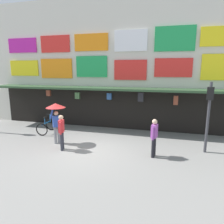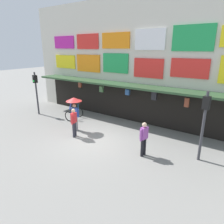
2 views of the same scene
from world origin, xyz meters
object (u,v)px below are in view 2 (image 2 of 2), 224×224
at_px(pedestrian_in_red, 144,137).
at_px(pedestrian_with_umbrella, 74,105).
at_px(traffic_light_near, 36,87).
at_px(bicycle_parked, 74,114).
at_px(pedestrian_in_purple, 74,121).
at_px(traffic_light_far, 205,115).

bearing_deg(pedestrian_in_red, pedestrian_with_umbrella, 174.90).
xyz_separation_m(traffic_light_near, bicycle_parked, (3.08, 0.75, -1.75)).
bearing_deg(pedestrian_in_purple, traffic_light_far, 12.54).
xyz_separation_m(pedestrian_with_umbrella, pedestrian_in_purple, (0.67, -0.74, -0.69)).
bearing_deg(pedestrian_in_red, pedestrian_in_purple, -175.84).
height_order(traffic_light_near, traffic_light_far, same).
distance_m(bicycle_parked, pedestrian_in_purple, 3.13).
distance_m(bicycle_parked, pedestrian_with_umbrella, 2.43).
height_order(traffic_light_far, bicycle_parked, traffic_light_far).
height_order(traffic_light_near, pedestrian_in_purple, traffic_light_near).
height_order(traffic_light_near, pedestrian_in_red, traffic_light_near).
relative_size(pedestrian_with_umbrella, pedestrian_in_purple, 1.24).
relative_size(traffic_light_far, pedestrian_with_umbrella, 1.54).
bearing_deg(pedestrian_in_red, bicycle_parked, 163.75).
bearing_deg(pedestrian_in_purple, traffic_light_near, 164.96).
xyz_separation_m(traffic_light_far, pedestrian_in_purple, (-6.45, -1.44, -1.19)).
bearing_deg(bicycle_parked, pedestrian_with_umbrella, -43.30).
bearing_deg(traffic_light_far, pedestrian_in_red, -153.38).
xyz_separation_m(pedestrian_in_purple, pedestrian_in_red, (4.20, 0.31, 0.00)).
relative_size(bicycle_parked, pedestrian_with_umbrella, 0.58).
distance_m(traffic_light_near, bicycle_parked, 3.62).
xyz_separation_m(traffic_light_far, pedestrian_with_umbrella, (-7.12, -0.69, -0.50)).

